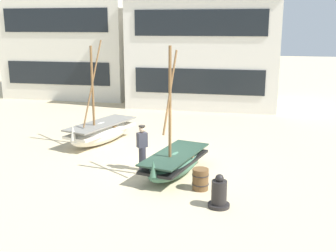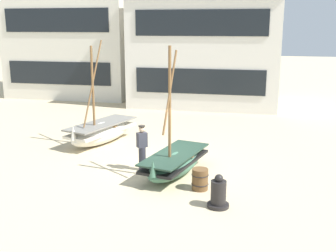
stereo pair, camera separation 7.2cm
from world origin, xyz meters
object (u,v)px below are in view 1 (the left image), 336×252
fisherman_by_hull (142,148)px  fishing_boat_centre_large (175,162)px  wooden_barrel (200,179)px  harbor_building_main (206,50)px  harbor_building_annex (76,21)px  fishing_boat_near_left (101,132)px  capstan_winch (219,194)px

fisherman_by_hull → fishing_boat_centre_large: bearing=-9.4°
fishing_boat_centre_large → wooden_barrel: (1.06, -1.17, -0.11)m
fisherman_by_hull → harbor_building_main: (0.57, 13.90, 2.75)m
fisherman_by_hull → harbor_building_annex: (-9.44, 15.76, 4.65)m
fishing_boat_near_left → fishing_boat_centre_large: 5.18m
harbor_building_main → harbor_building_annex: 10.36m
fishing_boat_centre_large → capstan_winch: 2.95m
fishing_boat_near_left → fisherman_by_hull: size_ratio=2.71×
capstan_winch → harbor_building_annex: harbor_building_annex is taller
wooden_barrel → fisherman_by_hull: bearing=149.3°
harbor_building_annex → fisherman_by_hull: bearing=-59.1°
fisherman_by_hull → harbor_building_main: size_ratio=0.17×
fishing_boat_centre_large → harbor_building_main: harbor_building_main is taller
fishing_boat_centre_large → harbor_building_annex: 19.86m
harbor_building_main → harbor_building_annex: harbor_building_annex is taller
wooden_barrel → capstan_winch: bearing=-59.5°
fishing_boat_centre_large → capstan_winch: fishing_boat_centre_large is taller
fishing_boat_centre_large → harbor_building_annex: harbor_building_annex is taller
fishing_boat_centre_large → wooden_barrel: fishing_boat_centre_large is taller
fishing_boat_centre_large → capstan_winch: (1.77, -2.36, -0.06)m
fishing_boat_near_left → harbor_building_main: (3.34, 10.84, 3.06)m
fisherman_by_hull → wooden_barrel: fisherman_by_hull is taller
fishing_boat_near_left → harbor_building_annex: size_ratio=0.42×
wooden_barrel → harbor_building_annex: size_ratio=0.06×
capstan_winch → harbor_building_main: (-2.44, 16.47, 3.18)m
capstan_winch → wooden_barrel: bearing=120.5°
fishing_boat_near_left → harbor_building_main: size_ratio=0.47×
fishing_boat_near_left → wooden_barrel: bearing=-41.2°
fishing_boat_centre_large → harbor_building_main: bearing=92.7°
capstan_winch → wooden_barrel: (-0.70, 1.19, -0.05)m
harbor_building_annex → fishing_boat_centre_large: bearing=-56.2°
harbor_building_main → capstan_winch: bearing=-81.6°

